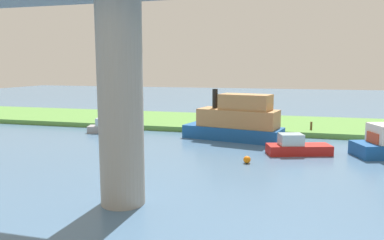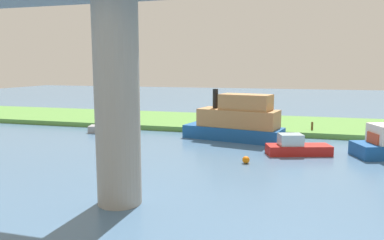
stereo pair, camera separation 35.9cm
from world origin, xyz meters
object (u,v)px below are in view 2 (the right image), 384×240
at_px(bridge_pylon, 117,103).
at_px(riverboat_paddlewheel, 297,147).
at_px(person_on_bank, 216,119).
at_px(motorboat_white, 110,127).
at_px(mooring_post, 312,126).
at_px(houseboat_blue, 236,121).
at_px(marker_buoy, 246,160).

relative_size(bridge_pylon, riverboat_paddlewheel, 1.96).
xyz_separation_m(person_on_bank, motorboat_white, (10.14, 3.65, -0.69)).
bearing_deg(bridge_pylon, mooring_post, -113.79).
xyz_separation_m(person_on_bank, mooring_post, (-9.39, -0.21, -0.32)).
xyz_separation_m(houseboat_blue, marker_buoy, (-2.01, 8.23, -1.42)).
height_order(bridge_pylon, motorboat_white, bridge_pylon).
relative_size(motorboat_white, riverboat_paddlewheel, 0.92).
xyz_separation_m(bridge_pylon, mooring_post, (-9.49, -21.54, -3.97)).
bearing_deg(mooring_post, bridge_pylon, 66.21).
relative_size(bridge_pylon, marker_buoy, 19.40).
bearing_deg(person_on_bank, bridge_pylon, 89.71).
bearing_deg(marker_buoy, riverboat_paddlewheel, -131.90).
distance_m(person_on_bank, riverboat_paddlewheel, 11.75).
xyz_separation_m(mooring_post, riverboat_paddlewheel, (1.38, 8.79, -0.33)).
height_order(bridge_pylon, marker_buoy, bridge_pylon).
relative_size(motorboat_white, marker_buoy, 9.10).
xyz_separation_m(bridge_pylon, riverboat_paddlewheel, (-8.11, -12.75, -4.29)).
distance_m(person_on_bank, houseboat_blue, 4.86).
bearing_deg(person_on_bank, riverboat_paddlewheel, 133.00).
bearing_deg(person_on_bank, houseboat_blue, 124.11).
relative_size(riverboat_paddlewheel, marker_buoy, 9.92).
bearing_deg(houseboat_blue, riverboat_paddlewheel, 139.13).
bearing_deg(marker_buoy, houseboat_blue, -76.25).
height_order(bridge_pylon, mooring_post, bridge_pylon).
xyz_separation_m(houseboat_blue, motorboat_white, (12.85, -0.36, -1.16)).
distance_m(motorboat_white, riverboat_paddlewheel, 18.81).
xyz_separation_m(mooring_post, houseboat_blue, (6.67, 4.21, 0.79)).
height_order(person_on_bank, houseboat_blue, houseboat_blue).
bearing_deg(person_on_bank, marker_buoy, 111.12).
height_order(houseboat_blue, motorboat_white, houseboat_blue).
bearing_deg(mooring_post, motorboat_white, 11.16).
bearing_deg(riverboat_paddlewheel, bridge_pylon, 57.53).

